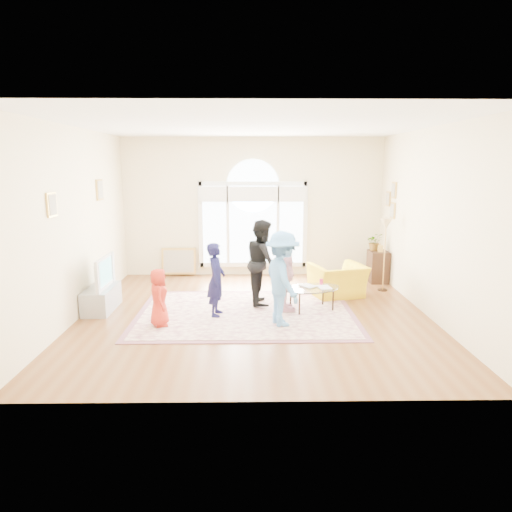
{
  "coord_description": "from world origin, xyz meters",
  "views": [
    {
      "loc": [
        -0.09,
        -7.63,
        2.57
      ],
      "look_at": [
        0.03,
        0.3,
        0.99
      ],
      "focal_mm": 32.0,
      "sensor_mm": 36.0,
      "label": 1
    }
  ],
  "objects_px": {
    "area_rug": "(246,313)",
    "coffee_table": "(312,289)",
    "television": "(100,272)",
    "armchair": "(338,281)",
    "tv_console": "(102,299)"
  },
  "relations": [
    {
      "from": "television",
      "to": "coffee_table",
      "type": "height_order",
      "value": "television"
    },
    {
      "from": "coffee_table",
      "to": "armchair",
      "type": "relative_size",
      "value": 1.21
    },
    {
      "from": "coffee_table",
      "to": "armchair",
      "type": "distance_m",
      "value": 1.1
    },
    {
      "from": "area_rug",
      "to": "tv_console",
      "type": "xyz_separation_m",
      "value": [
        -2.6,
        0.24,
        0.2
      ]
    },
    {
      "from": "area_rug",
      "to": "tv_console",
      "type": "relative_size",
      "value": 3.6
    },
    {
      "from": "area_rug",
      "to": "television",
      "type": "bearing_deg",
      "value": 174.79
    },
    {
      "from": "area_rug",
      "to": "armchair",
      "type": "bearing_deg",
      "value": 29.98
    },
    {
      "from": "area_rug",
      "to": "tv_console",
      "type": "height_order",
      "value": "tv_console"
    },
    {
      "from": "area_rug",
      "to": "armchair",
      "type": "relative_size",
      "value": 3.64
    },
    {
      "from": "television",
      "to": "coffee_table",
      "type": "bearing_deg",
      "value": -1.19
    },
    {
      "from": "television",
      "to": "coffee_table",
      "type": "distance_m",
      "value": 3.78
    },
    {
      "from": "area_rug",
      "to": "television",
      "type": "relative_size",
      "value": 3.68
    },
    {
      "from": "armchair",
      "to": "area_rug",
      "type": "bearing_deg",
      "value": 13.43
    },
    {
      "from": "area_rug",
      "to": "coffee_table",
      "type": "bearing_deg",
      "value": 7.58
    },
    {
      "from": "armchair",
      "to": "television",
      "type": "bearing_deg",
      "value": -6.11
    }
  ]
}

